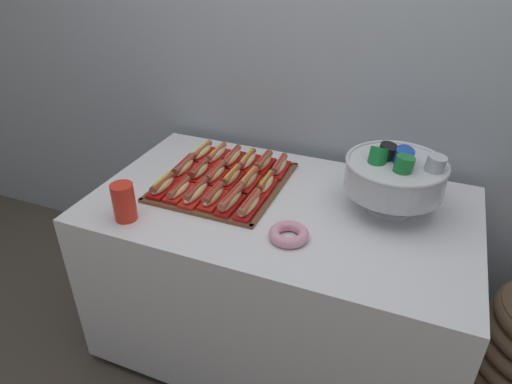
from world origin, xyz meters
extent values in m
plane|color=#4C4238|center=(0.00, 0.00, 0.00)|extent=(10.00, 10.00, 0.00)
cube|color=#9EA8B2|center=(0.00, 0.54, 1.30)|extent=(6.00, 0.10, 2.60)
cube|color=silver|center=(0.00, 0.00, 0.40)|extent=(1.47, 0.85, 0.72)
cylinder|color=black|center=(-0.63, -0.33, 0.02)|extent=(0.05, 0.05, 0.04)
cylinder|color=black|center=(-0.63, 0.33, 0.02)|extent=(0.05, 0.05, 0.04)
cylinder|color=black|center=(0.63, 0.33, 0.02)|extent=(0.05, 0.05, 0.04)
cube|color=brown|center=(-0.27, 0.06, 0.77)|extent=(0.48, 0.53, 0.01)
cube|color=brown|center=(-0.27, -0.20, 0.77)|extent=(0.48, 0.02, 0.01)
cube|color=brown|center=(-0.27, 0.31, 0.77)|extent=(0.48, 0.02, 0.01)
cube|color=brown|center=(-0.50, 0.06, 0.77)|extent=(0.02, 0.53, 0.01)
cube|color=brown|center=(-0.04, 0.05, 0.77)|extent=(0.02, 0.53, 0.01)
cube|color=#B21414|center=(-0.46, -0.11, 0.78)|extent=(0.07, 0.16, 0.02)
ellipsoid|color=tan|center=(-0.46, -0.11, 0.80)|extent=(0.05, 0.15, 0.04)
cylinder|color=brown|center=(-0.46, -0.11, 0.81)|extent=(0.03, 0.14, 0.03)
cylinder|color=yellow|center=(-0.46, -0.11, 0.83)|extent=(0.01, 0.12, 0.01)
cube|color=red|center=(-0.39, -0.11, 0.78)|extent=(0.07, 0.16, 0.02)
ellipsoid|color=#E0BC7F|center=(-0.39, -0.11, 0.80)|extent=(0.05, 0.14, 0.04)
cylinder|color=#9E4C38|center=(-0.39, -0.11, 0.81)|extent=(0.03, 0.15, 0.03)
cylinder|color=red|center=(-0.39, -0.11, 0.82)|extent=(0.01, 0.12, 0.01)
cube|color=red|center=(-0.31, -0.11, 0.78)|extent=(0.07, 0.18, 0.02)
ellipsoid|color=beige|center=(-0.31, -0.11, 0.80)|extent=(0.05, 0.17, 0.04)
cylinder|color=brown|center=(-0.31, -0.11, 0.82)|extent=(0.03, 0.16, 0.03)
cylinder|color=red|center=(-0.31, -0.11, 0.83)|extent=(0.01, 0.13, 0.01)
cube|color=red|center=(-0.24, -0.11, 0.78)|extent=(0.06, 0.16, 0.02)
ellipsoid|color=tan|center=(-0.24, -0.11, 0.80)|extent=(0.05, 0.15, 0.04)
cylinder|color=brown|center=(-0.24, -0.11, 0.82)|extent=(0.03, 0.13, 0.03)
cylinder|color=red|center=(-0.24, -0.11, 0.83)|extent=(0.01, 0.11, 0.01)
cube|color=#B21414|center=(-0.16, -0.11, 0.78)|extent=(0.06, 0.18, 0.02)
ellipsoid|color=#E0BC7F|center=(-0.16, -0.11, 0.80)|extent=(0.05, 0.17, 0.04)
cylinder|color=#A8563D|center=(-0.16, -0.11, 0.82)|extent=(0.04, 0.17, 0.03)
cylinder|color=red|center=(-0.16, -0.11, 0.83)|extent=(0.01, 0.14, 0.01)
cube|color=#B21414|center=(-0.09, -0.11, 0.78)|extent=(0.06, 0.18, 0.02)
ellipsoid|color=tan|center=(-0.09, -0.11, 0.80)|extent=(0.05, 0.17, 0.04)
cylinder|color=#A8563D|center=(-0.09, -0.11, 0.81)|extent=(0.03, 0.16, 0.03)
cylinder|color=red|center=(-0.09, -0.11, 0.82)|extent=(0.01, 0.14, 0.01)
cube|color=red|center=(-0.46, 0.06, 0.78)|extent=(0.07, 0.18, 0.02)
ellipsoid|color=#E0BC7F|center=(-0.46, 0.06, 0.80)|extent=(0.06, 0.16, 0.04)
cylinder|color=#9E4C38|center=(-0.46, 0.06, 0.82)|extent=(0.04, 0.16, 0.03)
cylinder|color=red|center=(-0.46, 0.06, 0.83)|extent=(0.02, 0.13, 0.01)
cube|color=#B21414|center=(-0.39, 0.06, 0.78)|extent=(0.07, 0.15, 0.02)
ellipsoid|color=tan|center=(-0.39, 0.06, 0.80)|extent=(0.06, 0.14, 0.04)
cylinder|color=brown|center=(-0.39, 0.06, 0.81)|extent=(0.04, 0.14, 0.03)
cylinder|color=red|center=(-0.39, 0.06, 0.83)|extent=(0.01, 0.12, 0.01)
cube|color=red|center=(-0.31, 0.06, 0.78)|extent=(0.07, 0.17, 0.02)
ellipsoid|color=#E0BC7F|center=(-0.31, 0.06, 0.80)|extent=(0.05, 0.16, 0.04)
cylinder|color=#9E4C38|center=(-0.31, 0.06, 0.81)|extent=(0.03, 0.15, 0.03)
cylinder|color=red|center=(-0.31, 0.06, 0.83)|extent=(0.01, 0.13, 0.01)
cube|color=#B21414|center=(-0.24, 0.06, 0.78)|extent=(0.06, 0.16, 0.02)
ellipsoid|color=tan|center=(-0.24, 0.06, 0.80)|extent=(0.05, 0.15, 0.04)
cylinder|color=#A8563D|center=(-0.24, 0.06, 0.81)|extent=(0.03, 0.15, 0.03)
cylinder|color=yellow|center=(-0.24, 0.06, 0.83)|extent=(0.01, 0.12, 0.01)
cube|color=red|center=(-0.16, 0.06, 0.78)|extent=(0.06, 0.17, 0.02)
ellipsoid|color=tan|center=(-0.16, 0.06, 0.80)|extent=(0.05, 0.16, 0.04)
cylinder|color=#A8563D|center=(-0.16, 0.06, 0.82)|extent=(0.03, 0.15, 0.03)
cylinder|color=yellow|center=(-0.16, 0.06, 0.83)|extent=(0.01, 0.13, 0.01)
cube|color=red|center=(-0.09, 0.05, 0.78)|extent=(0.06, 0.16, 0.02)
ellipsoid|color=#E0BC7F|center=(-0.09, 0.05, 0.80)|extent=(0.05, 0.14, 0.04)
cylinder|color=brown|center=(-0.09, 0.05, 0.82)|extent=(0.03, 0.14, 0.03)
cylinder|color=yellow|center=(-0.09, 0.05, 0.83)|extent=(0.01, 0.12, 0.01)
cube|color=red|center=(-0.46, 0.22, 0.78)|extent=(0.07, 0.17, 0.02)
ellipsoid|color=beige|center=(-0.46, 0.22, 0.80)|extent=(0.06, 0.16, 0.04)
cylinder|color=#A8563D|center=(-0.46, 0.22, 0.81)|extent=(0.03, 0.16, 0.03)
cylinder|color=yellow|center=(-0.46, 0.22, 0.82)|extent=(0.01, 0.13, 0.01)
cube|color=red|center=(-0.38, 0.22, 0.78)|extent=(0.06, 0.18, 0.02)
ellipsoid|color=beige|center=(-0.38, 0.22, 0.80)|extent=(0.05, 0.17, 0.04)
cylinder|color=#A8563D|center=(-0.38, 0.22, 0.82)|extent=(0.03, 0.16, 0.03)
cylinder|color=yellow|center=(-0.38, 0.22, 0.83)|extent=(0.01, 0.14, 0.01)
cube|color=#B21414|center=(-0.31, 0.22, 0.78)|extent=(0.08, 0.19, 0.02)
ellipsoid|color=tan|center=(-0.31, 0.22, 0.80)|extent=(0.06, 0.17, 0.04)
cylinder|color=#A8563D|center=(-0.31, 0.22, 0.81)|extent=(0.04, 0.17, 0.03)
cylinder|color=red|center=(-0.31, 0.22, 0.82)|extent=(0.02, 0.15, 0.01)
cube|color=#B21414|center=(-0.23, 0.22, 0.78)|extent=(0.08, 0.18, 0.02)
ellipsoid|color=beige|center=(-0.23, 0.22, 0.80)|extent=(0.06, 0.17, 0.04)
cylinder|color=#9E4C38|center=(-0.23, 0.22, 0.81)|extent=(0.04, 0.16, 0.03)
cylinder|color=yellow|center=(-0.23, 0.22, 0.82)|extent=(0.02, 0.14, 0.01)
cube|color=#B21414|center=(-0.16, 0.22, 0.78)|extent=(0.06, 0.17, 0.02)
ellipsoid|color=tan|center=(-0.16, 0.22, 0.80)|extent=(0.05, 0.16, 0.04)
cylinder|color=#A8563D|center=(-0.16, 0.22, 0.82)|extent=(0.03, 0.15, 0.03)
cylinder|color=red|center=(-0.16, 0.22, 0.83)|extent=(0.01, 0.13, 0.01)
cube|color=red|center=(-0.08, 0.22, 0.78)|extent=(0.07, 0.17, 0.02)
ellipsoid|color=#E0BC7F|center=(-0.08, 0.22, 0.80)|extent=(0.05, 0.15, 0.04)
cylinder|color=#A8563D|center=(-0.08, 0.22, 0.81)|extent=(0.04, 0.15, 0.03)
cylinder|color=red|center=(-0.08, 0.22, 0.83)|extent=(0.02, 0.13, 0.01)
cylinder|color=silver|center=(0.39, 0.11, 0.77)|extent=(0.17, 0.17, 0.02)
cone|color=silver|center=(0.39, 0.11, 0.82)|extent=(0.06, 0.06, 0.07)
cylinder|color=silver|center=(0.39, 0.11, 0.91)|extent=(0.36, 0.36, 0.11)
torus|color=silver|center=(0.39, 0.11, 0.96)|extent=(0.36, 0.36, 0.02)
cylinder|color=#B7BCC6|center=(0.52, 0.10, 0.96)|extent=(0.09, 0.08, 0.13)
cylinder|color=#1E47B2|center=(0.41, 0.13, 0.96)|extent=(0.10, 0.11, 0.15)
cylinder|color=black|center=(0.35, 0.13, 0.96)|extent=(0.11, 0.10, 0.14)
cylinder|color=#197A33|center=(0.33, 0.08, 0.96)|extent=(0.10, 0.13, 0.15)
cylinder|color=#197A33|center=(0.42, 0.05, 0.96)|extent=(0.10, 0.10, 0.13)
cylinder|color=red|center=(-0.49, -0.31, 0.82)|extent=(0.08, 0.08, 0.10)
cylinder|color=red|center=(-0.49, -0.31, 0.83)|extent=(0.08, 0.08, 0.10)
cylinder|color=red|center=(-0.49, -0.31, 0.85)|extent=(0.08, 0.08, 0.10)
torus|color=pink|center=(0.10, -0.21, 0.78)|extent=(0.14, 0.14, 0.04)
camera|label=1|loc=(0.48, -1.43, 1.72)|focal=32.32mm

